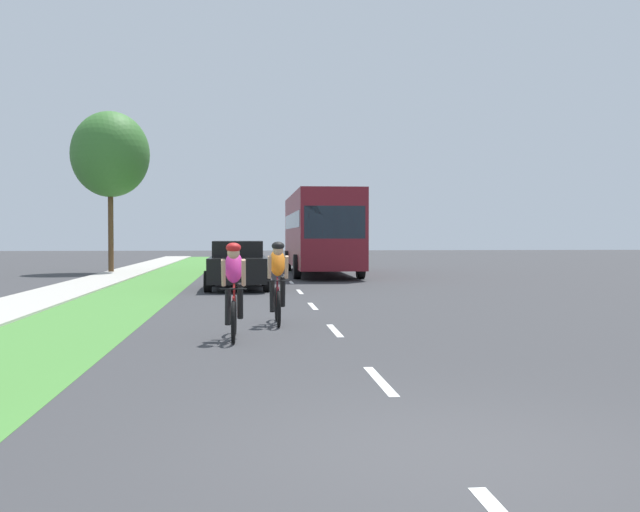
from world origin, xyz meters
TOP-DOWN VIEW (x-y plane):
  - ground_plane at (0.00, 20.00)m, footprint 120.00×120.00m
  - grass_verge at (-4.82, 20.00)m, footprint 2.55×70.00m
  - sidewalk_concrete at (-7.08, 20.00)m, footprint 1.96×70.00m
  - lane_markings_center at (0.00, 24.00)m, footprint 0.12×53.13m
  - cyclist_lead at (-1.76, 6.69)m, footprint 0.42×1.72m
  - cyclist_trailing at (-0.97, 8.72)m, footprint 0.42×1.72m
  - sedan_black at (-1.87, 18.46)m, footprint 1.98×4.30m
  - bus_maroon at (1.59, 27.48)m, footprint 2.78×11.60m
  - street_tree_near at (-7.77, 29.43)m, footprint 3.52×3.52m

SIDE VIEW (x-z plane):
  - ground_plane at x=0.00m, z-range 0.00..0.00m
  - grass_verge at x=-4.82m, z-range 0.00..0.01m
  - lane_markings_center at x=0.00m, z-range 0.00..0.01m
  - sidewalk_concrete at x=-7.08m, z-range -0.05..0.06m
  - sedan_black at x=-1.87m, z-range 0.01..1.53m
  - cyclist_lead at x=-1.76m, z-range 0.02..1.60m
  - cyclist_trailing at x=-0.97m, z-range 0.02..1.60m
  - bus_maroon at x=1.59m, z-range 0.24..3.72m
  - street_tree_near at x=-7.77m, z-range 1.70..9.01m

